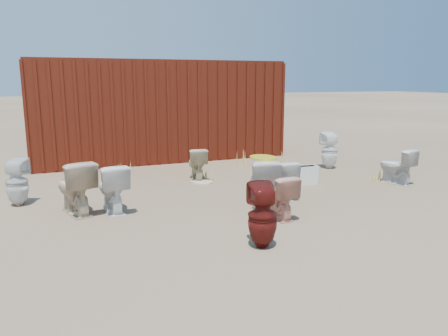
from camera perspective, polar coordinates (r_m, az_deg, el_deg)
name	(u,v)px	position (r m, az deg, el deg)	size (l,w,h in m)	color
ground	(239,211)	(6.67, 1.95, -5.60)	(100.00, 100.00, 0.00)	brown
shipping_container	(156,110)	(11.34, -8.86, 7.56)	(6.00, 2.40, 2.40)	#4D150C
toilet_front_a	(112,188)	(6.74, -14.39, -2.52)	(0.41, 0.72, 0.74)	white
toilet_front_pink	(278,196)	(6.29, 7.11, -3.71)	(0.36, 0.63, 0.64)	tan
toilet_front_c	(282,180)	(7.32, 7.62, -1.50)	(0.36, 0.64, 0.65)	white
toilet_front_maroon	(262,216)	(5.18, 5.05, -6.23)	(0.35, 0.36, 0.78)	#59130F
toilet_front_e	(396,166)	(8.93, 21.60, 0.26)	(0.38, 0.67, 0.68)	silver
toilet_back_a	(17,182)	(7.58, -25.43, -1.67)	(0.34, 0.35, 0.76)	silver
toilet_back_beige_left	(75,187)	(6.78, -18.89, -2.39)	(0.45, 0.79, 0.81)	beige
toilet_back_beige_right	(197,164)	(8.66, -3.58, 0.58)	(0.36, 0.63, 0.64)	beige
toilet_back_yellowlid	(263,183)	(6.76, 5.09, -1.98)	(0.43, 0.76, 0.78)	silver
toilet_back_e	(330,150)	(9.99, 13.63, 2.27)	(0.37, 0.38, 0.82)	white
yellow_lid	(263,158)	(6.68, 5.15, 1.36)	(0.39, 0.49, 0.03)	gold
loose_tank	(304,175)	(8.41, 10.42, -0.93)	(0.50, 0.20, 0.35)	white
loose_lid_near	(201,182)	(8.46, -2.96, -1.80)	(0.38, 0.49, 0.02)	beige
loose_lid_far	(73,175)	(9.53, -19.11, -0.92)	(0.36, 0.47, 0.02)	#C0A88B
weed_clump_a	(73,179)	(8.56, -19.08, -1.36)	(0.36, 0.36, 0.29)	#CCBF51
weed_clump_b	(207,171)	(8.72, -2.21, -0.44)	(0.32, 0.32, 0.31)	#CCBF51
weed_clump_c	(277,159)	(9.98, 7.00, 1.19)	(0.36, 0.36, 0.37)	#CCBF51
weed_clump_d	(125,169)	(9.36, -12.77, -0.08)	(0.30, 0.30, 0.25)	#CCBF51
weed_clump_e	(245,158)	(10.14, 2.70, 1.34)	(0.34, 0.34, 0.34)	#CCBF51
weed_clump_f	(379,175)	(9.08, 19.55, -0.83)	(0.28, 0.28, 0.24)	#CCBF51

